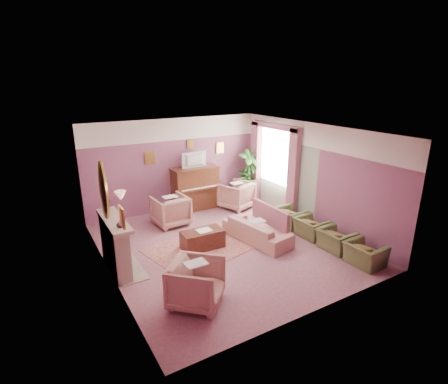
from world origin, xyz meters
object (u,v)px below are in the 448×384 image
olive_chair_d (290,215)px  floral_armchair_left (171,209)px  floral_armchair_right (236,194)px  olive_chair_c (311,225)px  sofa (257,227)px  side_table (244,190)px  television (195,159)px  coffee_table (202,239)px  olive_chair_b (336,237)px  piano (195,189)px  olive_chair_a (365,251)px  floral_armchair_front (196,281)px

olive_chair_d → floral_armchair_left: bearing=147.6°
floral_armchair_right → olive_chair_c: floral_armchair_right is taller
sofa → side_table: bearing=62.7°
television → floral_armchair_right: bearing=-26.9°
television → side_table: 2.13m
floral_armchair_left → olive_chair_c: 3.81m
floral_armchair_left → olive_chair_c: (2.79, -2.59, -0.12)m
coffee_table → sofa: 1.41m
sofa → side_table: 3.08m
olive_chair_c → side_table: size_ratio=1.11×
olive_chair_c → olive_chair_d: same height
floral_armchair_left → olive_chair_b: floral_armchair_left is taller
television → side_table: size_ratio=1.14×
floral_armchair_right → olive_chair_d: 2.03m
piano → olive_chair_b: piano is taller
olive_chair_a → floral_armchair_front: bearing=170.8°
piano → floral_armchair_front: bearing=-115.8°
floral_armchair_left → side_table: 2.97m
piano → olive_chair_c: bearing=-64.3°
olive_chair_a → side_table: size_ratio=1.11×
olive_chair_b → side_table: (0.09, 4.10, 0.01)m
olive_chair_b → olive_chair_a: bearing=-90.0°
floral_armchair_right → floral_armchair_front: size_ratio=1.00×
floral_armchair_front → olive_chair_a: 3.83m
coffee_table → olive_chair_b: (2.69, -1.69, 0.11)m
floral_armchair_right → sofa: bearing=-109.9°
floral_armchair_right → olive_chair_c: (0.51, -2.78, -0.12)m
coffee_table → olive_chair_d: bearing=-1.0°
olive_chair_b → side_table: 4.10m
sofa → olive_chair_a: 2.56m
sofa → floral_armchair_right: (0.81, 2.23, 0.08)m
piano → floral_armchair_right: size_ratio=1.52×
olive_chair_b → olive_chair_d: same height
floral_armchair_left → olive_chair_c: bearing=-42.8°
olive_chair_d → olive_chair_a: bearing=-90.0°
floral_armchair_front → coffee_table: bearing=60.2°
television → olive_chair_a: television is taller
floral_armchair_left → olive_chair_a: size_ratio=1.18×
olive_chair_b → piano: bearing=111.2°
floral_armchair_left → side_table: (2.88, 0.69, -0.11)m
sofa → piano: bearing=96.2°
olive_chair_d → floral_armchair_front: bearing=-153.9°
olive_chair_a → olive_chair_c: size_ratio=1.00×
floral_armchair_right → olive_chair_c: size_ratio=1.18×
coffee_table → floral_armchair_left: (-0.11, 1.72, 0.24)m
olive_chair_c → side_table: side_table is taller
coffee_table → olive_chair_d: 2.69m
floral_armchair_left → television: bearing=33.1°
piano → olive_chair_d: bearing=-57.6°
piano → side_table: size_ratio=2.00×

